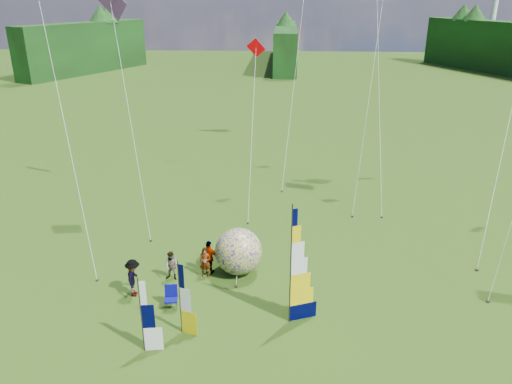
# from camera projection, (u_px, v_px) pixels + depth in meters

# --- Properties ---
(ground) EXTENTS (220.00, 220.00, 0.00)m
(ground) POSITION_uv_depth(u_px,v_px,m) (275.00, 360.00, 19.65)
(ground) COLOR #466D1D
(ground) RESTS_ON ground
(treeline_ring) EXTENTS (210.00, 210.00, 8.00)m
(treeline_ring) POSITION_uv_depth(u_px,v_px,m) (277.00, 272.00, 18.16)
(treeline_ring) COLOR #165316
(treeline_ring) RESTS_ON ground
(feather_banner_main) EXTENTS (1.39, 0.63, 5.41)m
(feather_banner_main) POSITION_uv_depth(u_px,v_px,m) (291.00, 268.00, 20.92)
(feather_banner_main) COLOR #00032E
(feather_banner_main) RESTS_ON ground
(side_banner_left) EXTENTS (0.92, 0.39, 3.33)m
(side_banner_left) POSITION_uv_depth(u_px,v_px,m) (180.00, 299.00, 20.63)
(side_banner_left) COLOR yellow
(side_banner_left) RESTS_ON ground
(side_banner_far) EXTENTS (0.97, 0.22, 3.26)m
(side_banner_far) POSITION_uv_depth(u_px,v_px,m) (141.00, 317.00, 19.55)
(side_banner_far) COLOR white
(side_banner_far) RESTS_ON ground
(bol_inflatable) EXTENTS (2.93, 2.93, 2.42)m
(bol_inflatable) POSITION_uv_depth(u_px,v_px,m) (238.00, 251.00, 25.34)
(bol_inflatable) COLOR #0F0091
(bol_inflatable) RESTS_ON ground
(spectator_a) EXTENTS (0.59, 0.40, 1.59)m
(spectator_a) POSITION_uv_depth(u_px,v_px,m) (205.00, 262.00, 25.14)
(spectator_a) COLOR #66594C
(spectator_a) RESTS_ON ground
(spectator_b) EXTENTS (0.81, 0.51, 1.54)m
(spectator_b) POSITION_uv_depth(u_px,v_px,m) (172.00, 266.00, 24.86)
(spectator_b) COLOR #66594C
(spectator_b) RESTS_ON ground
(spectator_c) EXTENTS (0.60, 1.26, 1.87)m
(spectator_c) POSITION_uv_depth(u_px,v_px,m) (133.00, 278.00, 23.52)
(spectator_c) COLOR #66594C
(spectator_c) RESTS_ON ground
(spectator_d) EXTENTS (1.15, 0.82, 1.81)m
(spectator_d) POSITION_uv_depth(u_px,v_px,m) (209.00, 257.00, 25.39)
(spectator_d) COLOR #66594C
(spectator_d) RESTS_ON ground
(camp_chair) EXTENTS (0.71, 0.71, 1.09)m
(camp_chair) POSITION_uv_depth(u_px,v_px,m) (171.00, 298.00, 22.64)
(camp_chair) COLOR #050860
(camp_chair) RESTS_ON ground
(kite_whale) EXTENTS (3.10, 14.79, 18.98)m
(kite_whale) POSITION_uv_depth(u_px,v_px,m) (379.00, 55.00, 33.95)
(kite_whale) COLOR black
(kite_whale) RESTS_ON ground
(kite_rainbow_delta) EXTENTS (10.12, 11.43, 15.07)m
(kite_rainbow_delta) POSITION_uv_depth(u_px,v_px,m) (129.00, 103.00, 28.70)
(kite_rainbow_delta) COLOR red
(kite_rainbow_delta) RESTS_ON ground
(small_kite_red) EXTENTS (4.51, 9.23, 11.03)m
(small_kite_red) POSITION_uv_depth(u_px,v_px,m) (252.00, 124.00, 32.22)
(small_kite_red) COLOR #C90004
(small_kite_red) RESTS_ON ground
(small_kite_orange) EXTENTS (6.12, 10.88, 18.11)m
(small_kite_orange) POSITION_uv_depth(u_px,v_px,m) (373.00, 65.00, 32.34)
(small_kite_orange) COLOR gold
(small_kite_orange) RESTS_ON ground
(small_kite_yellow) EXTENTS (9.43, 11.93, 11.54)m
(small_kite_yellow) POSITION_uv_depth(u_px,v_px,m) (504.00, 142.00, 27.46)
(small_kite_yellow) COLOR #E8FE2F
(small_kite_yellow) RESTS_ON ground
(small_kite_pink) EXTENTS (8.63, 10.82, 15.89)m
(small_kite_pink) POSITION_uv_depth(u_px,v_px,m) (62.00, 108.00, 25.53)
(small_kite_pink) COLOR #D54C87
(small_kite_pink) RESTS_ON ground
(small_kite_green) EXTENTS (6.23, 12.68, 15.55)m
(small_kite_green) POSITION_uv_depth(u_px,v_px,m) (295.00, 73.00, 37.81)
(small_kite_green) COLOR #0F9712
(small_kite_green) RESTS_ON ground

